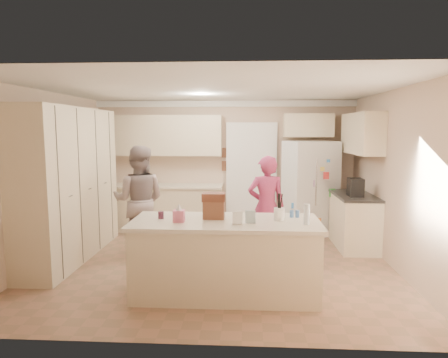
# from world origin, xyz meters

# --- Properties ---
(floor) EXTENTS (5.20, 4.60, 0.02)m
(floor) POSITION_xyz_m (0.00, 0.00, -0.01)
(floor) COLOR #8F674F
(floor) RESTS_ON ground
(ceiling) EXTENTS (5.20, 4.60, 0.02)m
(ceiling) POSITION_xyz_m (0.00, 0.00, 2.61)
(ceiling) COLOR white
(ceiling) RESTS_ON wall_back
(wall_back) EXTENTS (5.20, 0.02, 2.60)m
(wall_back) POSITION_xyz_m (0.00, 2.31, 1.30)
(wall_back) COLOR beige
(wall_back) RESTS_ON ground
(wall_front) EXTENTS (5.20, 0.02, 2.60)m
(wall_front) POSITION_xyz_m (0.00, -2.31, 1.30)
(wall_front) COLOR beige
(wall_front) RESTS_ON ground
(wall_left) EXTENTS (0.02, 4.60, 2.60)m
(wall_left) POSITION_xyz_m (-2.61, 0.00, 1.30)
(wall_left) COLOR beige
(wall_left) RESTS_ON ground
(wall_right) EXTENTS (0.02, 4.60, 2.60)m
(wall_right) POSITION_xyz_m (2.61, 0.00, 1.30)
(wall_right) COLOR beige
(wall_right) RESTS_ON ground
(crown_back) EXTENTS (5.20, 0.08, 0.12)m
(crown_back) POSITION_xyz_m (0.00, 2.26, 2.53)
(crown_back) COLOR white
(crown_back) RESTS_ON wall_back
(pantry_bank) EXTENTS (0.60, 2.60, 2.35)m
(pantry_bank) POSITION_xyz_m (-2.30, 0.20, 1.18)
(pantry_bank) COLOR beige
(pantry_bank) RESTS_ON floor
(back_base_cab) EXTENTS (2.20, 0.60, 0.88)m
(back_base_cab) POSITION_xyz_m (-1.15, 2.00, 0.44)
(back_base_cab) COLOR beige
(back_base_cab) RESTS_ON floor
(back_countertop) EXTENTS (2.24, 0.63, 0.04)m
(back_countertop) POSITION_xyz_m (-1.15, 1.99, 0.90)
(back_countertop) COLOR beige
(back_countertop) RESTS_ON back_base_cab
(back_upper_cab) EXTENTS (2.20, 0.35, 0.80)m
(back_upper_cab) POSITION_xyz_m (-1.15, 2.12, 1.90)
(back_upper_cab) COLOR beige
(back_upper_cab) RESTS_ON wall_back
(doorway_opening) EXTENTS (0.90, 0.06, 2.10)m
(doorway_opening) POSITION_xyz_m (0.55, 2.28, 1.05)
(doorway_opening) COLOR black
(doorway_opening) RESTS_ON floor
(doorway_casing) EXTENTS (1.02, 0.03, 2.22)m
(doorway_casing) POSITION_xyz_m (0.55, 2.24, 1.05)
(doorway_casing) COLOR white
(doorway_casing) RESTS_ON floor
(wall_frame_upper) EXTENTS (0.15, 0.02, 0.20)m
(wall_frame_upper) POSITION_xyz_m (0.02, 2.27, 1.55)
(wall_frame_upper) COLOR brown
(wall_frame_upper) RESTS_ON wall_back
(wall_frame_lower) EXTENTS (0.15, 0.02, 0.20)m
(wall_frame_lower) POSITION_xyz_m (0.02, 2.27, 1.28)
(wall_frame_lower) COLOR brown
(wall_frame_lower) RESTS_ON wall_back
(refrigerator) EXTENTS (1.08, 0.96, 1.80)m
(refrigerator) POSITION_xyz_m (1.68, 1.87, 0.90)
(refrigerator) COLOR white
(refrigerator) RESTS_ON floor
(fridge_seam) EXTENTS (0.02, 0.02, 1.78)m
(fridge_seam) POSITION_xyz_m (1.68, 1.51, 0.90)
(fridge_seam) COLOR gray
(fridge_seam) RESTS_ON refrigerator
(fridge_dispenser) EXTENTS (0.22, 0.03, 0.35)m
(fridge_dispenser) POSITION_xyz_m (1.46, 1.50, 1.15)
(fridge_dispenser) COLOR black
(fridge_dispenser) RESTS_ON refrigerator
(fridge_handle_l) EXTENTS (0.02, 0.02, 0.85)m
(fridge_handle_l) POSITION_xyz_m (1.63, 1.50, 1.05)
(fridge_handle_l) COLOR silver
(fridge_handle_l) RESTS_ON refrigerator
(fridge_handle_r) EXTENTS (0.02, 0.02, 0.85)m
(fridge_handle_r) POSITION_xyz_m (1.73, 1.50, 1.05)
(fridge_handle_r) COLOR silver
(fridge_handle_r) RESTS_ON refrigerator
(over_fridge_cab) EXTENTS (0.95, 0.35, 0.45)m
(over_fridge_cab) POSITION_xyz_m (1.65, 2.12, 2.10)
(over_fridge_cab) COLOR beige
(over_fridge_cab) RESTS_ON wall_back
(right_base_cab) EXTENTS (0.60, 1.20, 0.88)m
(right_base_cab) POSITION_xyz_m (2.30, 1.00, 0.44)
(right_base_cab) COLOR beige
(right_base_cab) RESTS_ON floor
(right_countertop) EXTENTS (0.63, 1.24, 0.04)m
(right_countertop) POSITION_xyz_m (2.29, 1.00, 0.90)
(right_countertop) COLOR #2D2B28
(right_countertop) RESTS_ON right_base_cab
(right_upper_cab) EXTENTS (0.35, 1.50, 0.70)m
(right_upper_cab) POSITION_xyz_m (2.43, 1.20, 1.95)
(right_upper_cab) COLOR beige
(right_upper_cab) RESTS_ON wall_right
(coffee_maker) EXTENTS (0.22, 0.28, 0.30)m
(coffee_maker) POSITION_xyz_m (2.25, 0.80, 1.07)
(coffee_maker) COLOR black
(coffee_maker) RESTS_ON right_countertop
(island_base) EXTENTS (2.20, 0.90, 0.88)m
(island_base) POSITION_xyz_m (0.20, -1.10, 0.44)
(island_base) COLOR beige
(island_base) RESTS_ON floor
(island_top) EXTENTS (2.28, 0.96, 0.05)m
(island_top) POSITION_xyz_m (0.20, -1.10, 0.90)
(island_top) COLOR beige
(island_top) RESTS_ON island_base
(utensil_crock) EXTENTS (0.13, 0.13, 0.15)m
(utensil_crock) POSITION_xyz_m (0.85, -1.05, 1.00)
(utensil_crock) COLOR white
(utensil_crock) RESTS_ON island_top
(tissue_box) EXTENTS (0.13, 0.13, 0.14)m
(tissue_box) POSITION_xyz_m (-0.35, -1.20, 1.00)
(tissue_box) COLOR #CC6282
(tissue_box) RESTS_ON island_top
(tissue_plume) EXTENTS (0.08, 0.08, 0.08)m
(tissue_plume) POSITION_xyz_m (-0.35, -1.20, 1.10)
(tissue_plume) COLOR white
(tissue_plume) RESTS_ON tissue_box
(dollhouse_body) EXTENTS (0.26, 0.18, 0.22)m
(dollhouse_body) POSITION_xyz_m (0.05, -1.00, 1.04)
(dollhouse_body) COLOR brown
(dollhouse_body) RESTS_ON island_top
(dollhouse_roof) EXTENTS (0.28, 0.20, 0.10)m
(dollhouse_roof) POSITION_xyz_m (0.05, -1.00, 1.20)
(dollhouse_roof) COLOR #592D1E
(dollhouse_roof) RESTS_ON dollhouse_body
(jam_jar) EXTENTS (0.07, 0.07, 0.09)m
(jam_jar) POSITION_xyz_m (-0.60, -1.05, 0.97)
(jam_jar) COLOR #59263F
(jam_jar) RESTS_ON island_top
(greeting_card_a) EXTENTS (0.12, 0.06, 0.16)m
(greeting_card_a) POSITION_xyz_m (0.35, -1.30, 1.01)
(greeting_card_a) COLOR white
(greeting_card_a) RESTS_ON island_top
(greeting_card_b) EXTENTS (0.12, 0.05, 0.16)m
(greeting_card_b) POSITION_xyz_m (0.50, -1.25, 1.01)
(greeting_card_b) COLOR silver
(greeting_card_b) RESTS_ON island_top
(water_bottle) EXTENTS (0.07, 0.07, 0.24)m
(water_bottle) POSITION_xyz_m (1.15, -1.25, 1.04)
(water_bottle) COLOR silver
(water_bottle) RESTS_ON island_top
(shaker_salt) EXTENTS (0.05, 0.05, 0.09)m
(shaker_salt) POSITION_xyz_m (1.02, -0.88, 0.97)
(shaker_salt) COLOR #446FB2
(shaker_salt) RESTS_ON island_top
(shaker_pepper) EXTENTS (0.05, 0.05, 0.09)m
(shaker_pepper) POSITION_xyz_m (1.09, -0.88, 0.97)
(shaker_pepper) COLOR #446FB2
(shaker_pepper) RESTS_ON island_top
(teen_boy) EXTENTS (0.87, 0.68, 1.76)m
(teen_boy) POSITION_xyz_m (-1.28, 0.44, 0.88)
(teen_boy) COLOR gray
(teen_boy) RESTS_ON floor
(teen_girl) EXTENTS (0.62, 0.43, 1.62)m
(teen_girl) POSITION_xyz_m (0.77, 0.41, 0.81)
(teen_girl) COLOR #B7396F
(teen_girl) RESTS_ON floor
(fridge_magnets) EXTENTS (0.76, 0.02, 1.44)m
(fridge_magnets) POSITION_xyz_m (1.68, 1.50, 0.90)
(fridge_magnets) COLOR tan
(fridge_magnets) RESTS_ON refrigerator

